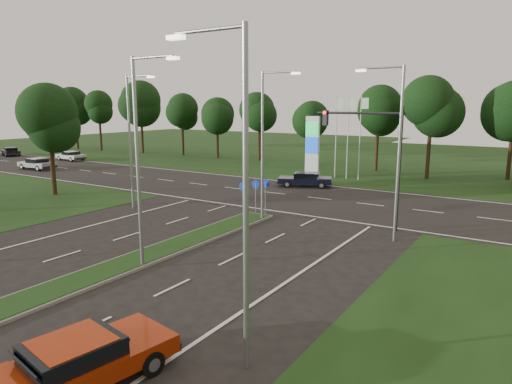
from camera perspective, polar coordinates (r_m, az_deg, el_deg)
The scene contains 18 objects.
verge_far at distance 64.67m, azimuth 18.75°, elevation 3.99°, with size 160.00×50.00×0.02m, color black.
cross_road at distance 35.68m, azimuth 6.47°, elevation -0.65°, with size 160.00×12.00×0.02m, color black.
median_kerb at distance 20.37m, azimuth -19.69°, elevation -9.91°, with size 2.00×26.00×0.12m, color slate.
streetlight_median_near at distance 19.75m, azimuth -14.24°, elevation 4.76°, with size 2.53×0.22×9.00m.
streetlight_median_far at distance 27.54m, azimuth 1.15°, elevation 6.71°, with size 2.53×0.22×9.00m.
streetlight_left_far at distance 31.97m, azimuth -15.27°, elevation 6.91°, with size 2.53×0.22×9.00m.
streetlight_right_far at distance 24.40m, azimuth 17.05°, elevation 5.71°, with size 2.53×0.22×9.00m.
streetlight_right_near at distance 11.65m, azimuth -2.12°, elevation 1.06°, with size 2.53×0.22×9.00m.
traffic_signal at distance 26.81m, azimuth 14.85°, elevation 5.33°, with size 5.10×0.42×7.00m.
median_signs at distance 28.84m, azimuth -0.15°, elevation 0.16°, with size 1.16×1.76×2.38m.
gas_pylon at distance 44.94m, azimuth 7.34°, elevation 5.81°, with size 5.80×1.26×8.00m.
tree_left_far at distance 39.53m, azimuth -24.93°, elevation 8.46°, with size 5.20×5.20×8.86m.
treeline_far at distance 49.75m, azimuth 15.03°, elevation 10.21°, with size 6.00×6.00×9.90m.
red_sedan at distance 12.98m, azimuth -21.54°, elevation -19.18°, with size 2.81×5.16×1.35m.
navy_sedan at distance 40.06m, azimuth 6.18°, elevation 1.60°, with size 4.94×3.49×1.26m.
far_car_a at distance 56.09m, azimuth -25.69°, elevation 3.23°, with size 4.47×2.06×1.27m.
far_car_b at distance 63.57m, azimuth -22.15°, elevation 4.24°, with size 4.23×1.99×1.19m.
far_car_c at distance 73.13m, azimuth -28.32°, elevation 4.50°, with size 4.46×3.05×1.18m.
Camera 1 is at (15.35, -7.43, 7.05)m, focal length 32.00 mm.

